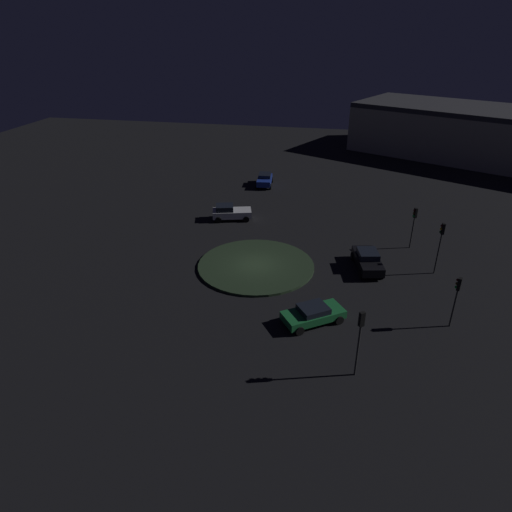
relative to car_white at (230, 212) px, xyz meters
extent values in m
plane|color=black|center=(9.66, 4.68, -0.81)|extent=(116.16, 116.16, 0.00)
cylinder|color=#263823|center=(9.66, 4.68, -0.71)|extent=(9.89, 9.89, 0.20)
cube|color=white|center=(-0.04, 0.16, -0.12)|extent=(2.81, 4.35, 0.73)
cube|color=black|center=(0.16, -0.57, 0.52)|extent=(2.01, 2.14, 0.55)
cylinder|color=black|center=(-1.30, 1.31, -0.48)|extent=(0.38, 0.68, 0.65)
cylinder|color=black|center=(0.45, 1.79, -0.48)|extent=(0.38, 0.68, 0.65)
cylinder|color=black|center=(-0.54, -1.48, -0.48)|extent=(0.38, 0.68, 0.65)
cylinder|color=black|center=(1.22, -1.00, -0.48)|extent=(0.38, 0.68, 0.65)
cube|color=#1E7238|center=(16.76, 10.14, -0.21)|extent=(3.95, 4.57, 0.56)
cube|color=black|center=(16.77, 10.12, 0.28)|extent=(2.42, 2.50, 0.41)
cylinder|color=black|center=(18.40, 9.40, -0.49)|extent=(0.54, 0.64, 0.63)
cylinder|color=black|center=(16.87, 8.35, -0.49)|extent=(0.54, 0.64, 0.63)
cylinder|color=black|center=(16.65, 11.93, -0.49)|extent=(0.54, 0.64, 0.63)
cylinder|color=black|center=(15.13, 10.88, -0.49)|extent=(0.54, 0.64, 0.63)
cube|color=#1E38A5|center=(-11.67, 1.51, -0.10)|extent=(4.00, 2.04, 0.71)
cube|color=black|center=(-11.98, 1.48, 0.46)|extent=(2.09, 1.67, 0.42)
cylinder|color=black|center=(-10.37, 2.48, -0.46)|extent=(0.71, 0.28, 0.70)
cylinder|color=black|center=(-10.21, 0.79, -0.46)|extent=(0.71, 0.28, 0.70)
cylinder|color=black|center=(-13.13, 2.23, -0.46)|extent=(0.71, 0.28, 0.70)
cylinder|color=black|center=(-12.98, 0.54, -0.46)|extent=(0.71, 0.28, 0.70)
cube|color=black|center=(8.15, 13.94, -0.11)|extent=(4.79, 2.70, 0.73)
cube|color=black|center=(8.02, 13.91, 0.51)|extent=(2.25, 1.96, 0.50)
cylinder|color=black|center=(9.56, 15.16, -0.47)|extent=(0.70, 0.35, 0.67)
cylinder|color=black|center=(9.93, 13.39, -0.47)|extent=(0.70, 0.35, 0.67)
cylinder|color=black|center=(6.38, 14.49, -0.47)|extent=(0.70, 0.35, 0.67)
cylinder|color=black|center=(6.75, 12.72, -0.47)|extent=(0.70, 0.35, 0.67)
cylinder|color=#2D2D2D|center=(7.89, 19.41, 0.98)|extent=(0.12, 0.12, 3.57)
cube|color=black|center=(7.89, 19.41, 3.21)|extent=(0.32, 0.25, 0.90)
sphere|color=#3F0C0C|center=(7.91, 19.26, 3.48)|extent=(0.20, 0.20, 0.20)
sphere|color=yellow|center=(7.91, 19.26, 3.21)|extent=(0.20, 0.20, 0.20)
sphere|color=#0F3819|center=(7.91, 19.26, 2.94)|extent=(0.20, 0.20, 0.20)
cylinder|color=#2D2D2D|center=(21.57, 13.02, 0.95)|extent=(0.12, 0.12, 3.52)
cube|color=black|center=(21.57, 13.02, 3.17)|extent=(0.35, 0.37, 0.90)
sphere|color=red|center=(21.45, 12.94, 3.44)|extent=(0.20, 0.20, 0.20)
sphere|color=#4C380F|center=(21.45, 12.94, 3.17)|extent=(0.20, 0.20, 0.20)
sphere|color=#0F3819|center=(21.45, 12.94, 2.90)|extent=(0.20, 0.20, 0.20)
cylinder|color=#2D2D2D|center=(3.31, 17.90, 0.69)|extent=(0.12, 0.12, 2.99)
cube|color=black|center=(3.31, 17.90, 2.63)|extent=(0.37, 0.33, 0.90)
sphere|color=#3F0C0C|center=(3.37, 17.77, 2.90)|extent=(0.20, 0.20, 0.20)
sphere|color=#4C380F|center=(3.37, 17.77, 2.63)|extent=(0.20, 0.20, 0.20)
sphere|color=#1EE53F|center=(3.37, 17.77, 2.36)|extent=(0.20, 0.20, 0.20)
cylinder|color=#2D2D2D|center=(15.40, 19.36, 0.64)|extent=(0.12, 0.12, 2.89)
cube|color=black|center=(15.40, 19.36, 2.54)|extent=(0.36, 0.31, 0.90)
sphere|color=#3F0C0C|center=(15.35, 19.23, 2.81)|extent=(0.20, 0.20, 0.20)
sphere|color=#4C380F|center=(15.35, 19.23, 2.54)|extent=(0.20, 0.20, 0.20)
sphere|color=#1EE53F|center=(15.35, 19.23, 2.27)|extent=(0.20, 0.20, 0.20)
cube|color=#ADA893|center=(-31.35, 30.21, 2.55)|extent=(28.42, 37.67, 6.72)
cube|color=#333338|center=(-31.35, 30.21, 6.26)|extent=(28.42, 37.67, 0.70)
camera|label=1|loc=(42.70, 11.33, 17.64)|focal=31.61mm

